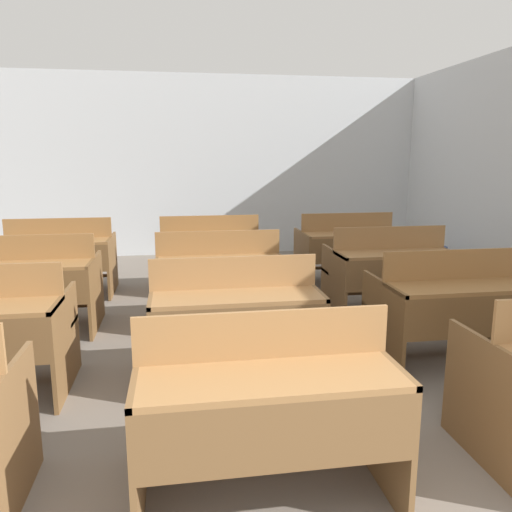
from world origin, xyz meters
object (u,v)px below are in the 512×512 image
Objects in this scene: bench_back_center at (211,252)px; bench_third_left at (28,283)px; bench_second_center at (235,318)px; bench_third_center at (219,276)px; bench_second_right at (456,306)px; bench_back_left at (60,256)px; bench_back_right at (347,248)px; bench_front_center at (265,403)px; bench_third_right at (390,270)px; wastepaper_bin at (438,258)px.

bench_third_left is at bearing -144.11° from bench_back_center.
bench_second_center and bench_third_center have the same top height.
bench_second_right is 1.00× the size of bench_back_left.
bench_second_center is at bearing -124.20° from bench_back_right.
bench_second_right is (1.71, -0.00, 0.00)m from bench_second_center.
bench_back_left is (-3.44, 2.55, 0.00)m from bench_second_right.
bench_third_left is at bearing -159.97° from bench_back_right.
bench_back_left is (-1.74, 2.55, 0.00)m from bench_second_center.
bench_back_right is (1.74, 3.82, 0.00)m from bench_front_center.
bench_second_right is (1.72, 1.28, 0.00)m from bench_front_center.
bench_second_right and bench_third_center have the same top height.
bench_third_left is at bearing 124.03° from bench_front_center.
bench_third_right and bench_back_left have the same top height.
bench_back_left is at bearing 159.99° from bench_third_right.
bench_third_center is at bearing -0.60° from bench_third_left.
bench_third_right reaches higher than wastepaper_bin.
bench_front_center and bench_second_right have the same top height.
bench_second_center is at bearing -143.55° from bench_third_right.
bench_back_center and bench_back_right have the same top height.
wastepaper_bin is (1.62, 3.17, -0.30)m from bench_second_right.
bench_third_center is 1.00× the size of bench_back_left.
bench_front_center is at bearing -143.39° from bench_second_right.
bench_second_center is at bearing -36.40° from bench_third_left.
bench_second_right is 1.00× the size of bench_third_center.
bench_third_right is 3.65× the size of wastepaper_bin.
bench_back_left is 1.00× the size of bench_back_right.
bench_third_right is at bearing -130.24° from wastepaper_bin.
bench_front_center is 1.00× the size of bench_second_right.
bench_second_right reaches higher than wastepaper_bin.
bench_front_center and bench_third_center have the same top height.
bench_front_center is 3.82m from bench_back_center.
bench_back_right is (-0.01, 1.26, 0.00)m from bench_third_right.
bench_second_right is at bearing -36.44° from bench_third_center.
bench_back_left is (-3.47, 1.26, 0.00)m from bench_third_right.
bench_second_center and bench_back_center have the same top height.
bench_third_right is at bearing -35.97° from bench_back_center.
bench_back_center is at bearing 144.03° from bench_third_right.
bench_back_center is at bearing 89.78° from bench_front_center.
bench_back_right is (0.02, 2.54, 0.00)m from bench_second_right.
bench_back_right is at bearing 55.80° from bench_second_center.
bench_back_center is 3.40m from wastepaper_bin.
wastepaper_bin is (1.60, 0.62, -0.30)m from bench_back_right.
bench_front_center is 1.00× the size of bench_back_right.
bench_front_center is 3.10m from bench_third_right.
bench_third_center is (-0.00, 1.26, 0.00)m from bench_second_center.
bench_third_left is at bearing -90.06° from bench_back_left.
bench_front_center and bench_back_left have the same top height.
bench_second_right and bench_back_center have the same top height.
bench_third_left is at bearing 143.60° from bench_second_center.
bench_second_right is at bearing -91.32° from bench_third_right.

